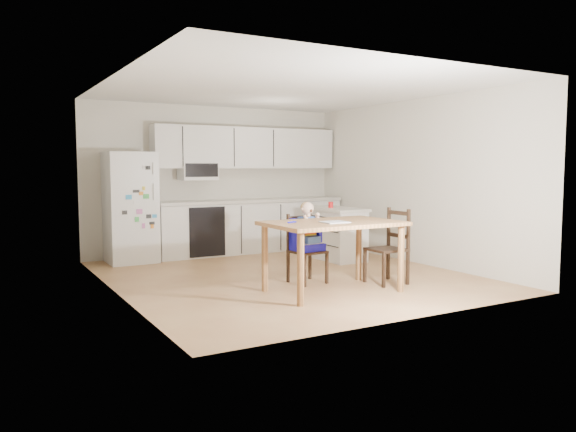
% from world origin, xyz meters
% --- Properties ---
extents(room, '(4.52, 5.01, 2.51)m').
position_xyz_m(room, '(0.00, 0.48, 1.25)').
color(room, '#9A643E').
rests_on(room, ground).
extents(refrigerator, '(0.72, 0.70, 1.70)m').
position_xyz_m(refrigerator, '(-1.55, 2.15, 0.85)').
color(refrigerator, silver).
rests_on(refrigerator, ground).
extents(kitchen_run, '(3.37, 0.62, 2.15)m').
position_xyz_m(kitchen_run, '(0.50, 2.24, 0.88)').
color(kitchen_run, silver).
rests_on(kitchen_run, ground).
extents(kitchen_island, '(0.59, 1.12, 0.83)m').
position_xyz_m(kitchen_island, '(1.36, 0.82, 0.42)').
color(kitchen_island, silver).
rests_on(kitchen_island, ground).
extents(red_cup, '(0.07, 0.07, 0.09)m').
position_xyz_m(red_cup, '(1.29, 0.84, 0.87)').
color(red_cup, red).
rests_on(red_cup, kitchen_island).
extents(dining_table, '(1.56, 1.00, 0.83)m').
position_xyz_m(dining_table, '(-0.00, -1.11, 0.72)').
color(dining_table, brown).
rests_on(dining_table, ground).
extents(napkin, '(0.29, 0.25, 0.01)m').
position_xyz_m(napkin, '(-0.06, -1.22, 0.84)').
color(napkin, '#AEAEB2').
rests_on(napkin, dining_table).
extents(toddler_spoon, '(0.12, 0.06, 0.02)m').
position_xyz_m(toddler_spoon, '(-0.50, -1.00, 0.84)').
color(toddler_spoon, '#1612C5').
rests_on(toddler_spoon, dining_table).
extents(chair_booster, '(0.42, 0.42, 1.03)m').
position_xyz_m(chair_booster, '(-0.00, -0.50, 0.62)').
color(chair_booster, black).
rests_on(chair_booster, ground).
extents(chair_side, '(0.42, 0.42, 0.95)m').
position_xyz_m(chair_side, '(0.94, -1.06, 0.54)').
color(chair_side, black).
rests_on(chair_side, ground).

